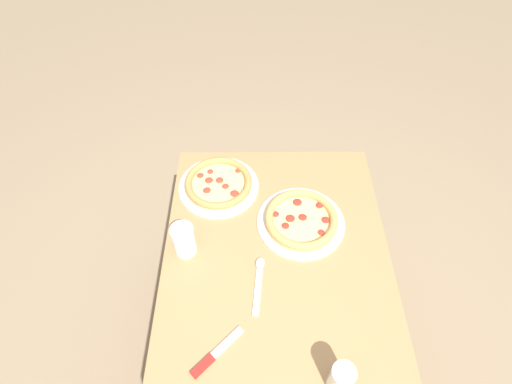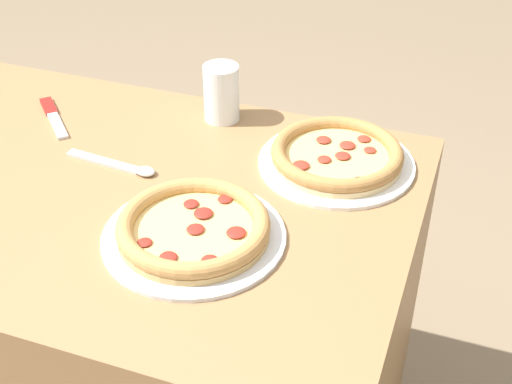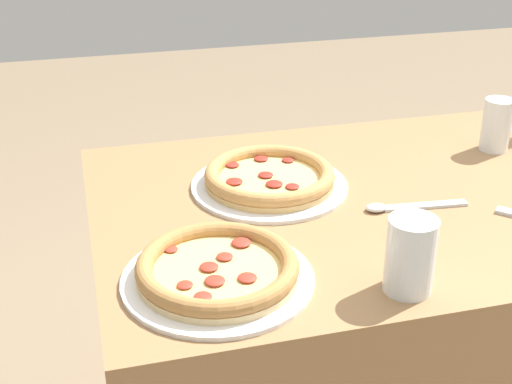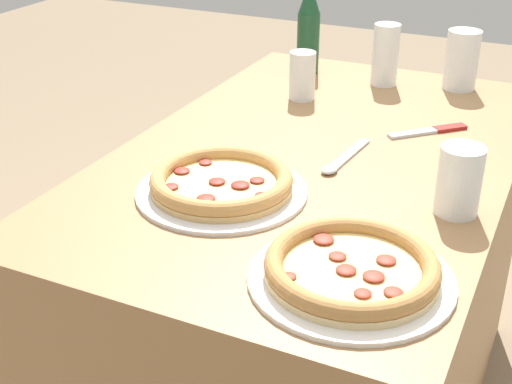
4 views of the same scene
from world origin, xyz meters
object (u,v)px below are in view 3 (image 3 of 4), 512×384
pizza_margherita (218,271)px  glass_mango_juice (496,128)px  glass_red_wine (410,258)px  pizza_veggie (269,178)px  spoon (402,207)px

pizza_margherita → glass_mango_juice: bearing=27.1°
pizza_margherita → glass_mango_juice: size_ratio=2.61×
glass_red_wine → glass_mango_juice: (0.43, 0.46, -0.01)m
pizza_margherita → glass_red_wine: bearing=-19.0°
pizza_veggie → glass_mango_juice: glass_mango_juice is taller
pizza_margherita → spoon: bearing=21.3°
pizza_margherita → glass_red_wine: glass_red_wine is taller
pizza_veggie → glass_mango_juice: (0.54, 0.06, 0.03)m
glass_red_wine → spoon: glass_red_wine is taller
glass_red_wine → glass_mango_juice: bearing=46.9°
pizza_margherita → glass_mango_juice: (0.71, 0.36, 0.03)m
pizza_veggie → glass_red_wine: size_ratio=2.56×
pizza_margherita → glass_red_wine: 0.30m
glass_mango_juice → spoon: glass_mango_juice is taller
pizza_margherita → pizza_veggie: bearing=60.8°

